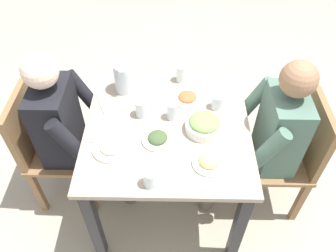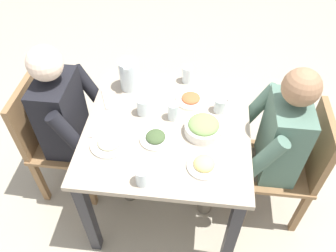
% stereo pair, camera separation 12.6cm
% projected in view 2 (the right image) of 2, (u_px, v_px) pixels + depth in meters
% --- Properties ---
extents(ground_plane, '(8.00, 8.00, 0.00)m').
position_uv_depth(ground_plane, '(167.00, 197.00, 2.41)').
color(ground_plane, '#9E937F').
extents(dining_table, '(0.91, 0.91, 0.73)m').
position_uv_depth(dining_table, '(167.00, 140.00, 1.97)').
color(dining_table, gray).
rests_on(dining_table, ground_plane).
extents(chair_near, '(0.40, 0.40, 0.85)m').
position_uv_depth(chair_near, '(293.00, 163.00, 2.02)').
color(chair_near, olive).
rests_on(chair_near, ground_plane).
extents(chair_far, '(0.40, 0.40, 0.85)m').
position_uv_depth(chair_far, '(51.00, 136.00, 2.17)').
color(chair_far, olive).
rests_on(chair_far, ground_plane).
extents(diner_near, '(0.48, 0.53, 1.15)m').
position_uv_depth(diner_near, '(264.00, 144.00, 1.93)').
color(diner_near, '#4C6B5B').
rests_on(diner_near, ground_plane).
extents(diner_far, '(0.48, 0.53, 1.15)m').
position_uv_depth(diner_far, '(78.00, 123.00, 2.05)').
color(diner_far, black).
rests_on(diner_far, ground_plane).
extents(water_pitcher, '(0.16, 0.12, 0.19)m').
position_uv_depth(water_pitcher, '(129.00, 75.00, 2.04)').
color(water_pitcher, silver).
rests_on(water_pitcher, dining_table).
extents(salad_bowl, '(0.20, 0.20, 0.09)m').
position_uv_depth(salad_bowl, '(204.00, 127.00, 1.82)').
color(salad_bowl, white).
rests_on(salad_bowl, dining_table).
extents(plate_beans, '(0.20, 0.20, 0.04)m').
position_uv_depth(plate_beans, '(109.00, 143.00, 1.78)').
color(plate_beans, white).
rests_on(plate_beans, dining_table).
extents(plate_dolmas, '(0.17, 0.17, 0.04)m').
position_uv_depth(plate_dolmas, '(156.00, 138.00, 1.80)').
color(plate_dolmas, white).
rests_on(plate_dolmas, dining_table).
extents(plate_fries, '(0.17, 0.17, 0.06)m').
position_uv_depth(plate_fries, '(204.00, 164.00, 1.68)').
color(plate_fries, white).
rests_on(plate_fries, dining_table).
extents(plate_rice_curry, '(0.18, 0.18, 0.04)m').
position_uv_depth(plate_rice_curry, '(191.00, 99.00, 2.01)').
color(plate_rice_curry, white).
rests_on(plate_rice_curry, dining_table).
extents(water_glass_by_pitcher, '(0.07, 0.07, 0.10)m').
position_uv_depth(water_glass_by_pitcher, '(143.00, 107.00, 1.91)').
color(water_glass_by_pitcher, silver).
rests_on(water_glass_by_pitcher, dining_table).
extents(water_glass_far_right, '(0.06, 0.06, 0.11)m').
position_uv_depth(water_glass_far_right, '(173.00, 111.00, 1.89)').
color(water_glass_far_right, silver).
rests_on(water_glass_far_right, dining_table).
extents(water_glass_center, '(0.06, 0.06, 0.09)m').
position_uv_depth(water_glass_center, '(142.00, 177.00, 1.59)').
color(water_glass_center, silver).
rests_on(water_glass_center, dining_table).
extents(water_glass_near_left, '(0.06, 0.06, 0.11)m').
position_uv_depth(water_glass_near_left, '(187.00, 74.00, 2.11)').
color(water_glass_near_left, silver).
rests_on(water_glass_near_left, dining_table).
extents(water_glass_near_right, '(0.07, 0.07, 0.09)m').
position_uv_depth(water_glass_near_right, '(220.00, 105.00, 1.93)').
color(water_glass_near_right, silver).
rests_on(water_glass_near_right, dining_table).
extents(fork_near, '(0.17, 0.04, 0.01)m').
position_uv_depth(fork_near, '(96.00, 126.00, 1.88)').
color(fork_near, silver).
rests_on(fork_near, dining_table).
extents(knife_near, '(0.18, 0.09, 0.01)m').
position_uv_depth(knife_near, '(105.00, 99.00, 2.03)').
color(knife_near, silver).
rests_on(knife_near, dining_table).
extents(fork_far, '(0.17, 0.07, 0.01)m').
position_uv_depth(fork_far, '(229.00, 91.00, 2.08)').
color(fork_far, silver).
rests_on(fork_far, dining_table).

